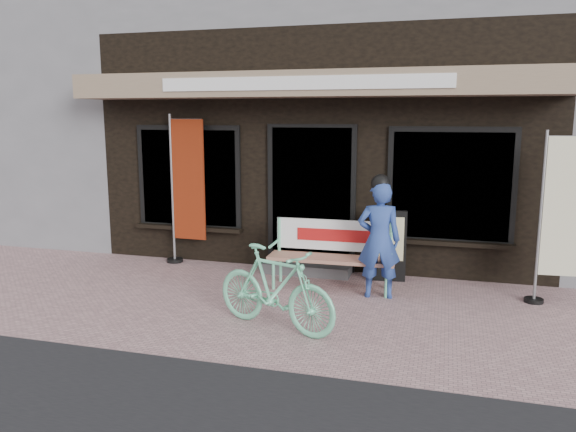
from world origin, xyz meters
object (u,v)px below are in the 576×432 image
(person, at_px, (379,238))
(menu_stand, at_px, (388,245))
(nobori_cream, at_px, (560,216))
(nobori_red, at_px, (186,188))
(bicycle, at_px, (275,288))
(bench, at_px, (332,249))

(person, bearing_deg, menu_stand, 77.72)
(nobori_cream, distance_m, menu_stand, 2.23)
(nobori_red, xyz_separation_m, menu_stand, (3.16, -0.11, -0.69))
(person, distance_m, bicycle, 1.75)
(bench, height_order, person, person)
(menu_stand, bearing_deg, nobori_cream, -18.94)
(nobori_cream, bearing_deg, bench, 177.75)
(person, relative_size, nobori_cream, 0.74)
(bench, height_order, menu_stand, menu_stand)
(person, bearing_deg, nobori_cream, -0.44)
(bicycle, bearing_deg, nobori_red, 63.08)
(nobori_red, distance_m, nobori_cream, 5.29)
(nobori_cream, bearing_deg, menu_stand, 164.21)
(nobori_red, relative_size, menu_stand, 2.32)
(bicycle, bearing_deg, menu_stand, -4.56)
(bench, bearing_deg, person, -21.69)
(bicycle, bearing_deg, person, -13.84)
(nobori_cream, bearing_deg, nobori_red, 170.06)
(nobori_cream, relative_size, menu_stand, 2.12)
(nobori_cream, height_order, menu_stand, nobori_cream)
(nobori_red, bearing_deg, menu_stand, -0.52)
(person, distance_m, menu_stand, 0.81)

